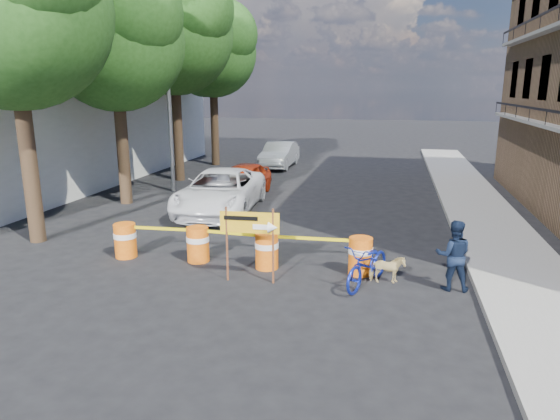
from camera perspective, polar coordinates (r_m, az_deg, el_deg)
The scene contains 19 objects.
ground at distance 11.27m, azimuth -4.23°, elevation -8.83°, with size 120.00×120.00×0.00m, color black.
sidewalk_east at distance 16.78m, azimuth 23.00°, elevation -1.99°, with size 2.40×40.00×0.15m, color gray.
white_building at distance 25.65m, azimuth -26.49°, elevation 9.45°, with size 8.00×22.00×6.00m, color silver.
tree_near at distance 15.59m, azimuth -28.26°, elevation 19.76°, with size 5.46×5.20×9.15m.
tree_mid_a at distance 19.65m, azimuth -18.23°, elevation 18.08°, with size 5.25×5.00×8.68m.
tree_mid_b at distance 24.15m, azimuth -11.97°, elevation 19.23°, with size 5.67×5.40×9.62m.
tree_far at distance 28.73m, azimuth -7.62°, elevation 17.50°, with size 5.04×4.80×8.84m.
streetlamp at distance 21.42m, azimuth -12.50°, elevation 13.65°, with size 1.25×0.18×8.00m.
barrel_far_left at distance 13.64m, azimuth -17.27°, elevation -3.26°, with size 0.58×0.58×0.90m.
barrel_mid_left at distance 12.89m, azimuth -9.37°, elevation -3.79°, with size 0.58×0.58×0.90m.
barrel_mid_right at distance 12.24m, azimuth -1.52°, elevation -4.57°, with size 0.58×0.58×0.90m.
barrel_far_right at distance 12.00m, azimuth 9.17°, elevation -5.12°, with size 0.58×0.58×0.90m.
detour_sign at distance 11.13m, azimuth -2.67°, elevation -2.16°, with size 1.36×0.26×1.74m.
pedestrian at distance 11.51m, azimuth 19.20°, elevation -4.91°, with size 0.76×0.60×1.57m, color black.
bicycle at distance 11.19m, azimuth 10.13°, elevation -3.99°, with size 0.66×1.00×1.90m, color #1324A1.
dog at distance 11.62m, azimuth 12.12°, elevation -6.65°, with size 0.35×0.78×0.66m, color tan.
suv_white at distance 17.80m, azimuth -6.84°, elevation 2.12°, with size 2.47×5.37×1.49m, color white.
sedan_red at distance 20.38m, azimuth -4.25°, elevation 3.46°, with size 1.58×3.93×1.34m, color #AA2C0E.
sedan_silver at distance 27.78m, azimuth -0.07°, elevation 6.33°, with size 1.47×4.20×1.39m, color silver.
Camera 1 is at (3.10, -9.93, 4.34)m, focal length 32.00 mm.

